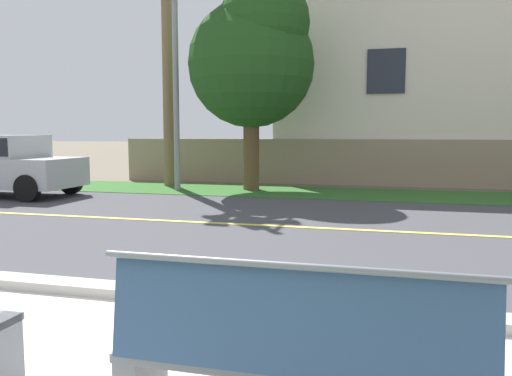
# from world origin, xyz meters

# --- Properties ---
(ground_plane) EXTENTS (140.00, 140.00, 0.00)m
(ground_plane) POSITION_xyz_m (0.00, 8.00, 0.00)
(ground_plane) COLOR #665B4C
(curb_edge) EXTENTS (44.00, 0.30, 0.11)m
(curb_edge) POSITION_xyz_m (0.00, 2.35, 0.06)
(curb_edge) COLOR #ADA89E
(curb_edge) RESTS_ON ground_plane
(street_asphalt) EXTENTS (52.00, 8.00, 0.01)m
(street_asphalt) POSITION_xyz_m (0.00, 6.50, 0.00)
(street_asphalt) COLOR #424247
(street_asphalt) RESTS_ON ground_plane
(road_centre_line) EXTENTS (48.00, 0.14, 0.01)m
(road_centre_line) POSITION_xyz_m (0.00, 6.50, 0.01)
(road_centre_line) COLOR #E0CC4C
(road_centre_line) RESTS_ON ground_plane
(far_verge_grass) EXTENTS (48.00, 2.80, 0.02)m
(far_verge_grass) POSITION_xyz_m (0.00, 11.61, 0.01)
(far_verge_grass) COLOR #2D6026
(far_verge_grass) RESTS_ON ground_plane
(bench_right) EXTENTS (1.96, 0.48, 1.01)m
(bench_right) POSITION_xyz_m (1.42, 0.36, 0.46)
(bench_right) COLOR slate
(bench_right) RESTS_ON ground_plane
(streetlamp) EXTENTS (0.24, 2.10, 7.80)m
(streetlamp) POSITION_xyz_m (-3.97, 11.40, 4.42)
(streetlamp) COLOR gray
(streetlamp) RESTS_ON ground_plane
(shade_tree_far_left) EXTENTS (3.48, 3.48, 5.74)m
(shade_tree_far_left) POSITION_xyz_m (-1.91, 11.82, 3.72)
(shade_tree_far_left) COLOR brown
(shade_tree_far_left) RESTS_ON ground_plane
(garden_wall) EXTENTS (13.00, 0.36, 1.40)m
(garden_wall) POSITION_xyz_m (-0.36, 13.94, 0.70)
(garden_wall) COLOR gray
(garden_wall) RESTS_ON ground_plane
(house_across_street) EXTENTS (13.46, 6.91, 6.78)m
(house_across_street) POSITION_xyz_m (4.34, 17.14, 3.43)
(house_across_street) COLOR beige
(house_across_street) RESTS_ON ground_plane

